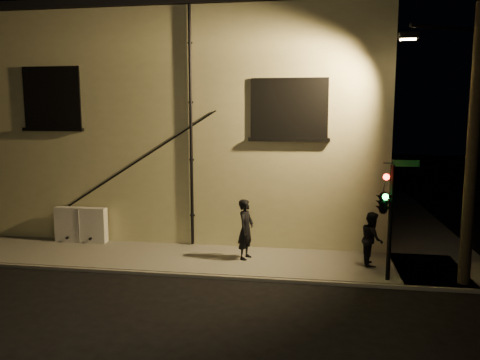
% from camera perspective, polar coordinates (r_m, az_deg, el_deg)
% --- Properties ---
extents(ground, '(90.00, 90.00, 0.00)m').
position_cam_1_polar(ground, '(14.06, -1.61, -11.91)').
color(ground, black).
extents(sidewalk, '(21.00, 16.00, 0.12)m').
position_cam_1_polar(sidewalk, '(18.05, 4.81, -7.20)').
color(sidewalk, slate).
rests_on(sidewalk, ground).
extents(building, '(16.20, 12.23, 8.80)m').
position_cam_1_polar(building, '(22.65, -4.98, 7.02)').
color(building, beige).
rests_on(building, ground).
extents(utility_cabinet, '(1.95, 0.33, 1.28)m').
position_cam_1_polar(utility_cabinet, '(18.25, -18.82, -5.17)').
color(utility_cabinet, silver).
rests_on(utility_cabinet, sidewalk).
extents(pedestrian_a, '(0.64, 0.81, 1.96)m').
position_cam_1_polar(pedestrian_a, '(15.22, 0.71, -6.02)').
color(pedestrian_a, black).
rests_on(pedestrian_a, sidewalk).
extents(pedestrian_b, '(0.66, 0.84, 1.68)m').
position_cam_1_polar(pedestrian_b, '(15.19, 15.78, -6.89)').
color(pedestrian_b, black).
rests_on(pedestrian_b, sidewalk).
extents(traffic_signal, '(1.29, 2.02, 3.43)m').
position_cam_1_polar(traffic_signal, '(13.53, 17.17, -2.41)').
color(traffic_signal, black).
rests_on(traffic_signal, sidewalk).
extents(streetlamp_pole, '(2.05, 1.40, 7.67)m').
position_cam_1_polar(streetlamp_pole, '(14.04, 26.16, 4.12)').
color(streetlamp_pole, black).
rests_on(streetlamp_pole, ground).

